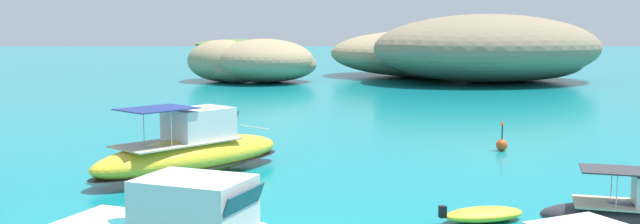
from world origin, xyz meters
name	(u,v)px	position (x,y,z in m)	size (l,w,h in m)	color
islet_large	(469,53)	(19.09, 61.53, 3.05)	(34.85, 34.68, 7.39)	#84755B
islet_small	(254,61)	(-5.12, 59.27, 2.26)	(17.70, 14.28, 4.71)	#84755B
motorboat_yellow	(192,152)	(-3.98, 10.57, 0.91)	(8.32, 8.48, 2.86)	yellow
dinghy_tender	(484,214)	(6.22, 3.40, 0.22)	(2.87, 1.69, 0.58)	yellow
channel_buoy	(502,144)	(10.23, 15.78, 0.34)	(0.56, 0.56, 1.48)	#E54C19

